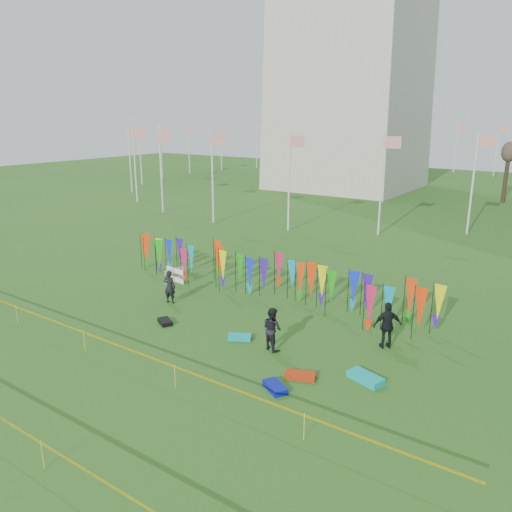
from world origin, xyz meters
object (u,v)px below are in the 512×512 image
Objects in this scene: person_right at (387,325)px; kite_bag_blue at (275,387)px; kite_bag_turquoise at (240,337)px; kite_bag_black at (165,322)px; person_mid at (272,329)px; kite_bag_red at (300,375)px; kite_bag_teal at (365,378)px; person_left at (170,287)px; box_kite at (175,275)px.

person_right reaches higher than kite_bag_blue.
kite_bag_black is (-3.83, -0.61, -0.00)m from kite_bag_turquoise.
person_mid is 1.81× the size of kite_bag_blue.
kite_bag_blue is (1.82, -2.60, -0.80)m from person_mid.
kite_bag_red is 1.32× the size of kite_bag_black.
person_mid is at bearing 0.56° from kite_bag_turquoise.
kite_bag_turquoise reaches higher than kite_bag_black.
kite_bag_teal is (0.37, -3.04, -0.87)m from person_right.
person_right reaches higher than kite_bag_turquoise.
kite_bag_turquoise is at bearing 143.25° from kite_bag_blue.
kite_bag_red is (3.78, -1.37, 0.00)m from kite_bag_turquoise.
person_right reaches higher than kite_bag_teal.
person_right reaches higher than person_left.
kite_bag_teal is (2.05, 1.15, 0.02)m from kite_bag_red.
kite_bag_turquoise is at bearing -11.81° from person_right.
kite_bag_red reaches higher than kite_bag_black.
box_kite is 0.49× the size of person_left.
person_right is (3.82, 2.80, 0.09)m from person_mid.
person_right is 4.60m from kite_bag_red.
kite_bag_black is at bearing 164.86° from kite_bag_blue.
box_kite is 0.85× the size of kite_bag_blue.
person_right is at bearing 20.27° from kite_bag_black.
person_mid is 2.17× the size of kite_bag_black.
person_mid reaches higher than kite_bag_teal.
person_right is at bearing 27.29° from kite_bag_turquoise.
kite_bag_teal is at bearing -17.61° from box_kite.
kite_bag_teal is at bearing -2.20° from kite_bag_turquoise.
kite_bag_red is (0.32, 1.21, -0.00)m from kite_bag_blue.
box_kite is at bearing 152.03° from kite_bag_turquoise.
kite_bag_turquoise is 4.32m from kite_bag_blue.
person_mid is 5.57m from kite_bag_black.
kite_bag_black is at bearing 174.29° from kite_bag_red.
person_left is 1.32× the size of kite_bag_teal.
person_left reaches higher than kite_bag_black.
person_left is 1.72× the size of kite_bag_blue.
person_right is at bearing -126.91° from person_mid.
box_kite reaches higher than kite_bag_red.
kite_bag_turquoise is (-5.46, -2.82, -0.89)m from person_right.
box_kite is 12.63m from kite_bag_red.
person_mid is (7.17, -1.47, 0.04)m from person_left.
person_right is 2.37× the size of kite_bag_black.
box_kite is at bearing -44.47° from person_right.
person_right is at bearing -5.37° from box_kite.
person_mid is at bearing 6.57° from kite_bag_black.
kite_bag_blue is at bearing -15.14° from kite_bag_black.
kite_bag_teal reaches higher than kite_bag_turquoise.
kite_bag_red is at bearing -25.43° from box_kite.
person_left is at bearing 162.92° from kite_bag_red.
kite_bag_turquoise is at bearing 9.11° from kite_bag_black.
person_right reaches higher than kite_bag_red.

